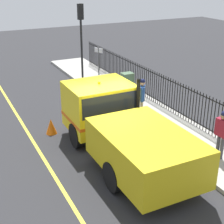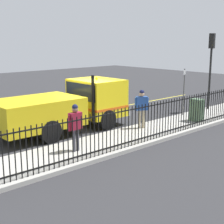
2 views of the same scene
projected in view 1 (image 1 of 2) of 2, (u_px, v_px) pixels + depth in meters
name	position (u px, v px, depth m)	size (l,w,h in m)	color
ground_plane	(110.00, 144.00, 13.30)	(57.39, 57.39, 0.00)	#2B2B2D
sidewalk_slab	(171.00, 129.00, 14.45)	(2.43, 26.09, 0.15)	#A3A099
lane_marking	(44.00, 160.00, 12.23)	(0.12, 23.48, 0.01)	yellow
work_truck	(118.00, 124.00, 12.07)	(2.50, 6.50, 2.64)	yellow
worker_standing	(142.00, 94.00, 14.93)	(0.47, 0.56, 1.80)	#264C99
pedestrian_distant	(222.00, 130.00, 11.70)	(0.26, 0.65, 1.76)	maroon
iron_fence	(191.00, 106.00, 14.52)	(0.04, 22.21, 1.57)	black
traffic_light_near	(81.00, 28.00, 19.16)	(0.32, 0.24, 4.40)	black
utility_cabinet	(127.00, 83.00, 18.07)	(0.60, 0.47, 1.13)	#4C6B4C
traffic_cone	(51.00, 126.00, 14.07)	(0.45, 0.45, 0.64)	orange
street_sign	(99.00, 65.00, 17.71)	(0.24, 0.46, 2.52)	#4C4C4C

